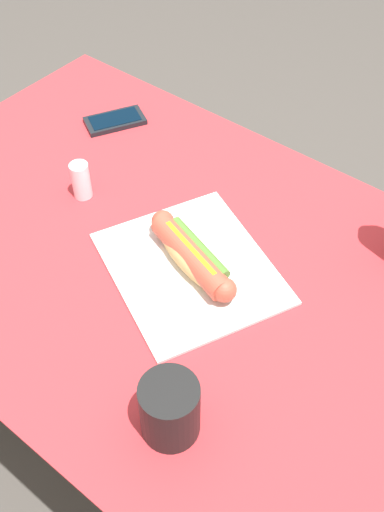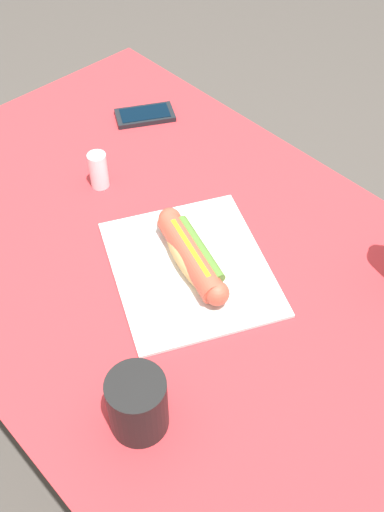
{
  "view_description": "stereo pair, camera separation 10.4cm",
  "coord_description": "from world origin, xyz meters",
  "px_view_note": "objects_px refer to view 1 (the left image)",
  "views": [
    {
      "loc": [
        0.48,
        -0.54,
        1.53
      ],
      "look_at": [
        0.05,
        0.0,
        0.76
      ],
      "focal_mm": 42.75,
      "sensor_mm": 36.0,
      "label": 1
    },
    {
      "loc": [
        0.56,
        -0.47,
        1.53
      ],
      "look_at": [
        0.05,
        0.0,
        0.76
      ],
      "focal_mm": 42.75,
      "sensor_mm": 36.0,
      "label": 2
    }
  ],
  "objects_px": {
    "hot_dog": "(192,255)",
    "drinking_cup": "(170,409)",
    "salt_shaker": "(81,180)",
    "cell_phone": "(115,121)"
  },
  "relations": [
    {
      "from": "hot_dog",
      "to": "cell_phone",
      "type": "height_order",
      "value": "hot_dog"
    },
    {
      "from": "hot_dog",
      "to": "salt_shaker",
      "type": "xyz_separation_m",
      "value": [
        -0.28,
        0.01,
        0.0
      ]
    },
    {
      "from": "hot_dog",
      "to": "salt_shaker",
      "type": "height_order",
      "value": "salt_shaker"
    },
    {
      "from": "cell_phone",
      "to": "salt_shaker",
      "type": "bearing_deg",
      "value": -61.54
    },
    {
      "from": "hot_dog",
      "to": "cell_phone",
      "type": "bearing_deg",
      "value": 150.56
    },
    {
      "from": "hot_dog",
      "to": "drinking_cup",
      "type": "relative_size",
      "value": 2.16
    },
    {
      "from": "hot_dog",
      "to": "drinking_cup",
      "type": "bearing_deg",
      "value": -57.34
    },
    {
      "from": "cell_phone",
      "to": "drinking_cup",
      "type": "relative_size",
      "value": 1.41
    },
    {
      "from": "hot_dog",
      "to": "drinking_cup",
      "type": "distance_m",
      "value": 0.3
    },
    {
      "from": "salt_shaker",
      "to": "hot_dog",
      "type": "bearing_deg",
      "value": -2.72
    }
  ]
}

